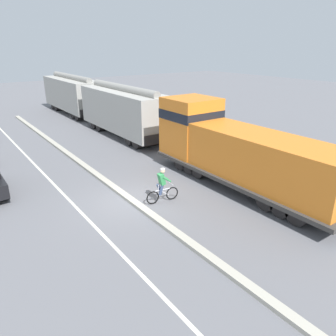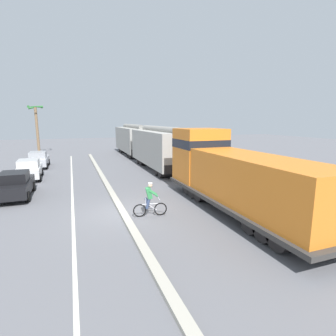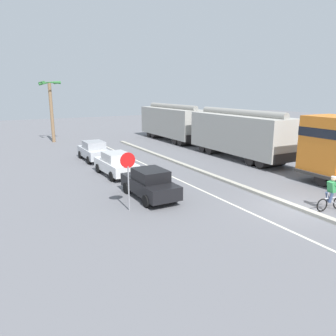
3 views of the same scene
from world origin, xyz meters
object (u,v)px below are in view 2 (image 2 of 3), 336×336
at_px(parked_car_white, 29,169).
at_px(parked_car_silver, 38,159).
at_px(locomotive, 230,176).
at_px(hopper_car_lead, 159,148).
at_px(cyclist, 150,200).
at_px(hopper_car_middle, 132,140).
at_px(palm_tree_near, 36,120).
at_px(parked_car_black, 15,185).

bearing_deg(parked_car_white, parked_car_silver, 88.79).
height_order(locomotive, hopper_car_lead, locomotive).
xyz_separation_m(hopper_car_lead, parked_car_white, (-11.25, -0.48, -1.26)).
height_order(parked_car_white, cyclist, cyclist).
bearing_deg(hopper_car_middle, parked_car_white, -132.97).
xyz_separation_m(locomotive, cyclist, (-4.43, 0.25, -0.98)).
bearing_deg(hopper_car_middle, palm_tree_near, 156.41).
xyz_separation_m(hopper_car_middle, palm_tree_near, (-12.26, 5.35, 2.69)).
height_order(hopper_car_lead, parked_car_silver, hopper_car_lead).
relative_size(hopper_car_middle, parked_car_black, 2.52).
bearing_deg(hopper_car_middle, hopper_car_lead, -90.00).
relative_size(hopper_car_lead, palm_tree_near, 1.55).
relative_size(parked_car_black, parked_car_silver, 1.00).
relative_size(hopper_car_lead, parked_car_silver, 2.52).
distance_m(parked_car_white, palm_tree_near, 17.90).
height_order(hopper_car_middle, palm_tree_near, palm_tree_near).
xyz_separation_m(locomotive, parked_car_black, (-11.31, 6.22, -0.98)).
bearing_deg(locomotive, parked_car_white, 133.93).
distance_m(parked_car_white, parked_car_silver, 5.62).
xyz_separation_m(hopper_car_lead, hopper_car_middle, (0.00, 11.60, 0.00)).
relative_size(locomotive, palm_tree_near, 1.70).
height_order(hopper_car_middle, parked_car_silver, hopper_car_middle).
bearing_deg(parked_car_black, locomotive, -28.81).
distance_m(parked_car_silver, palm_tree_near, 12.50).
distance_m(hopper_car_lead, parked_car_white, 11.33).
bearing_deg(locomotive, hopper_car_middle, 90.00).
xyz_separation_m(locomotive, hopper_car_middle, (-0.00, 23.76, 0.28)).
height_order(parked_car_black, palm_tree_near, palm_tree_near).
height_order(hopper_car_lead, cyclist, hopper_car_lead).
relative_size(locomotive, hopper_car_lead, 1.10).
bearing_deg(parked_car_white, cyclist, -59.18).
xyz_separation_m(locomotive, palm_tree_near, (-12.26, 29.11, 2.97)).
distance_m(hopper_car_lead, palm_tree_near, 21.09).
height_order(parked_car_white, palm_tree_near, palm_tree_near).
bearing_deg(cyclist, parked_car_silver, 111.45).
bearing_deg(locomotive, palm_tree_near, 112.84).
xyz_separation_m(locomotive, parked_car_silver, (-11.13, 17.30, -0.98)).
xyz_separation_m(hopper_car_lead, palm_tree_near, (-12.26, 16.95, 2.69)).
bearing_deg(cyclist, hopper_car_middle, 79.33).
relative_size(hopper_car_lead, hopper_car_middle, 1.00).
distance_m(parked_car_white, cyclist, 13.31).
xyz_separation_m(hopper_car_lead, cyclist, (-4.43, -11.91, -1.26)).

